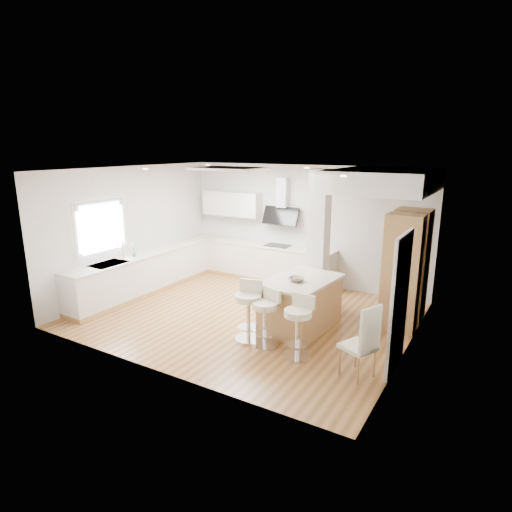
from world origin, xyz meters
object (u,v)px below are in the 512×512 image
Objects in this scene: bar_stool_b at (266,315)px; bar_stool_c at (298,323)px; dining_chair at (364,340)px; peninsula at (300,303)px; bar_stool_a at (249,307)px.

bar_stool_b is 0.63m from bar_stool_c.
bar_stool_b is 0.97× the size of bar_stool_c.
peninsula is at bearing 166.24° from dining_chair.
bar_stool_c is (0.44, -1.01, 0.09)m from peninsula.
bar_stool_a reaches higher than bar_stool_b.
dining_chair reaches higher than bar_stool_c.
bar_stool_a is 1.07× the size of bar_stool_b.
dining_chair is (1.07, -0.13, 0.03)m from bar_stool_c.
bar_stool_a is (-0.56, -0.87, 0.11)m from peninsula.
peninsula is 1.10m from bar_stool_c.
bar_stool_c is (0.99, -0.14, -0.02)m from bar_stool_a.
dining_chair is (2.06, -0.27, 0.01)m from bar_stool_a.
peninsula is at bearing 97.00° from bar_stool_b.
peninsula is at bearing 119.47° from bar_stool_c.
peninsula reaches higher than bar_stool_b.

